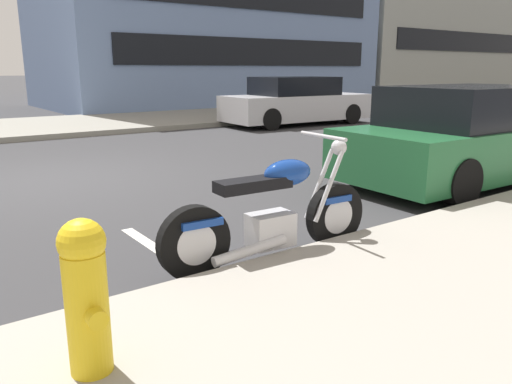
% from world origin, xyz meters
% --- Properties ---
extents(ground_plane, '(260.00, 260.00, 0.00)m').
position_xyz_m(ground_plane, '(0.00, 0.00, 0.00)').
color(ground_plane, '#333335').
extents(sidewalk_far_curb, '(120.00, 5.00, 0.14)m').
position_xyz_m(sidewalk_far_curb, '(12.00, 7.26, 0.07)').
color(sidewalk_far_curb, gray).
rests_on(sidewalk_far_curb, ground).
extents(parking_stall_stripe, '(0.12, 2.20, 0.01)m').
position_xyz_m(parking_stall_stripe, '(0.00, -4.16, 0.00)').
color(parking_stall_stripe, silver).
rests_on(parking_stall_stripe, ground).
extents(parked_motorcycle, '(2.13, 0.62, 1.11)m').
position_xyz_m(parked_motorcycle, '(0.73, -4.70, 0.43)').
color(parked_motorcycle, black).
rests_on(parked_motorcycle, ground).
extents(parked_car_near_corner, '(4.67, 2.00, 1.44)m').
position_xyz_m(parked_car_near_corner, '(5.26, -3.85, 0.68)').
color(parked_car_near_corner, '#236638').
rests_on(parked_car_near_corner, ground).
extents(car_opposite_curb, '(4.76, 2.00, 1.45)m').
position_xyz_m(car_opposite_curb, '(8.30, 3.90, 0.68)').
color(car_opposite_curb, silver).
rests_on(car_opposite_curb, ground).
extents(fire_hydrant, '(0.24, 0.36, 0.84)m').
position_xyz_m(fire_hydrant, '(-1.22, -5.66, 0.58)').
color(fire_hydrant, gold).
rests_on(fire_hydrant, sidewalk_near_curb).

